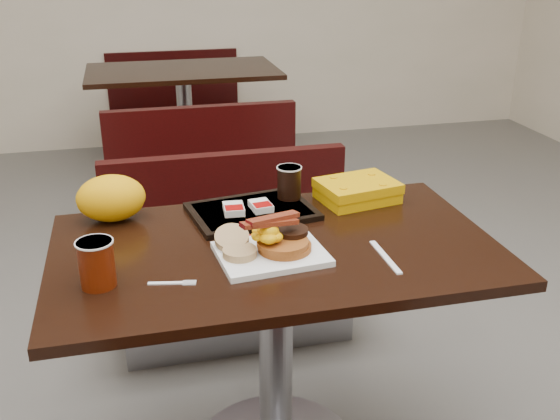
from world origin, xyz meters
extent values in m
cube|color=white|center=(-0.03, -0.07, 0.76)|extent=(0.29, 0.24, 0.02)
cylinder|color=#985219|center=(0.01, -0.06, 0.78)|extent=(0.17, 0.17, 0.03)
cylinder|color=black|center=(0.04, -0.03, 0.80)|extent=(0.09, 0.09, 0.01)
ellipsoid|color=#F1AF04|center=(-0.03, -0.07, 0.82)|extent=(0.10, 0.09, 0.05)
cylinder|color=tan|center=(-0.11, -0.07, 0.78)|extent=(0.10, 0.10, 0.02)
cylinder|color=tan|center=(-0.12, -0.01, 0.79)|extent=(0.10, 0.10, 0.05)
cylinder|color=maroon|center=(-0.46, -0.11, 0.81)|extent=(0.11, 0.11, 0.12)
cube|color=white|center=(0.26, -0.14, 0.75)|extent=(0.02, 0.19, 0.00)
cube|color=#BF5C08|center=(-0.02, 0.10, 0.76)|extent=(0.05, 0.04, 0.01)
cube|color=#8C0504|center=(-0.08, 0.05, 0.75)|extent=(0.04, 0.03, 0.01)
cube|color=black|center=(-0.02, 0.22, 0.76)|extent=(0.40, 0.31, 0.02)
cube|color=silver|center=(-0.08, 0.21, 0.78)|extent=(0.06, 0.08, 0.02)
cube|color=silver|center=(0.00, 0.21, 0.78)|extent=(0.07, 0.08, 0.02)
cylinder|color=black|center=(0.11, 0.28, 0.82)|extent=(0.08, 0.08, 0.10)
cube|color=#CE9203|center=(0.33, 0.25, 0.78)|extent=(0.26, 0.22, 0.06)
ellipsoid|color=#FEB508|center=(-0.43, 0.28, 0.82)|extent=(0.23, 0.20, 0.14)
camera|label=1|loc=(-0.35, -1.52, 1.52)|focal=41.01mm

